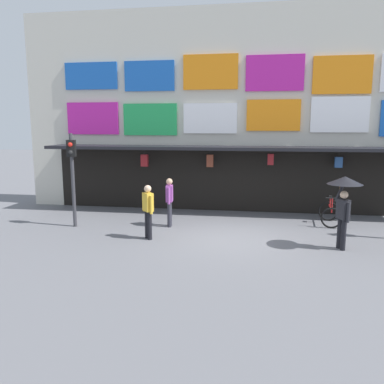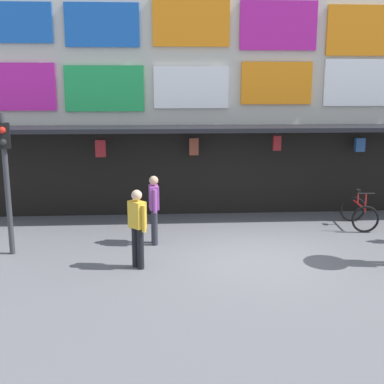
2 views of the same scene
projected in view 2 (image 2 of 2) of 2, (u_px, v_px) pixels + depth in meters
ground_plane at (257, 258)px, 10.88m from camera, size 80.00×80.00×0.00m
shopfront at (231, 79)px, 14.50m from camera, size 18.00×2.60×8.00m
traffic_light_near at (5, 161)px, 10.68m from camera, size 0.33×0.35×3.20m
bicycle_parked at (359, 213)px, 13.22m from camera, size 0.82×1.22×1.05m
pedestrian_in_white at (137, 224)px, 10.08m from camera, size 0.40×0.42×1.68m
pedestrian_in_blue at (154, 206)px, 11.65m from camera, size 0.26×0.53×1.68m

